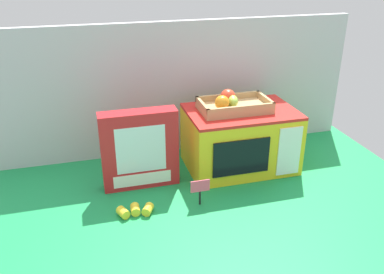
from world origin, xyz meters
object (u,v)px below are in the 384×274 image
price_sign (200,189)px  cookie_set_box (140,149)px  toy_microwave (240,139)px  food_groups_crate (232,104)px  loose_toy_banana (135,210)px

price_sign → cookie_set_box: bearing=132.7°
toy_microwave → price_sign: bearing=-135.7°
food_groups_crate → price_sign: size_ratio=2.79×
cookie_set_box → toy_microwave: bearing=5.2°
price_sign → toy_microwave: bearing=44.3°
toy_microwave → cookie_set_box: 0.43m
loose_toy_banana → food_groups_crate: bearing=29.3°
toy_microwave → food_groups_crate: (-0.04, 0.01, 0.15)m
food_groups_crate → loose_toy_banana: bearing=-150.7°
toy_microwave → loose_toy_banana: (-0.48, -0.24, -0.11)m
cookie_set_box → price_sign: cookie_set_box is taller
loose_toy_banana → toy_microwave: bearing=26.3°
cookie_set_box → price_sign: size_ratio=3.07×
toy_microwave → cookie_set_box: cookie_set_box is taller
toy_microwave → cookie_set_box: size_ratio=1.43×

